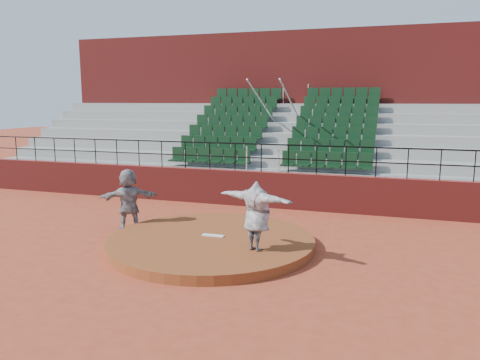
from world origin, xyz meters
name	(u,v)px	position (x,y,z in m)	size (l,w,h in m)	color
ground	(211,247)	(0.00, 0.00, 0.00)	(90.00, 90.00, 0.00)	#A33E24
pitchers_mound	(211,242)	(0.00, 0.00, 0.12)	(5.50, 5.50, 0.25)	brown
pitching_rubber	(213,235)	(0.00, 0.15, 0.27)	(0.60, 0.15, 0.03)	white
boundary_wall	(261,189)	(0.00, 5.00, 0.65)	(24.00, 0.30, 1.30)	maroon
wall_railing	(261,152)	(0.00, 5.00, 2.03)	(24.04, 0.05, 1.03)	black
seating_deck	(283,156)	(0.00, 8.65, 1.44)	(24.00, 5.97, 4.63)	gray
press_box_facade	(301,106)	(0.00, 12.60, 3.55)	(24.00, 3.00, 7.10)	maroon
pitcher	(257,216)	(1.44, -0.62, 1.10)	(2.10, 0.57, 1.70)	black
fielder	(129,199)	(-2.94, 0.77, 0.94)	(1.74, 0.55, 1.87)	black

